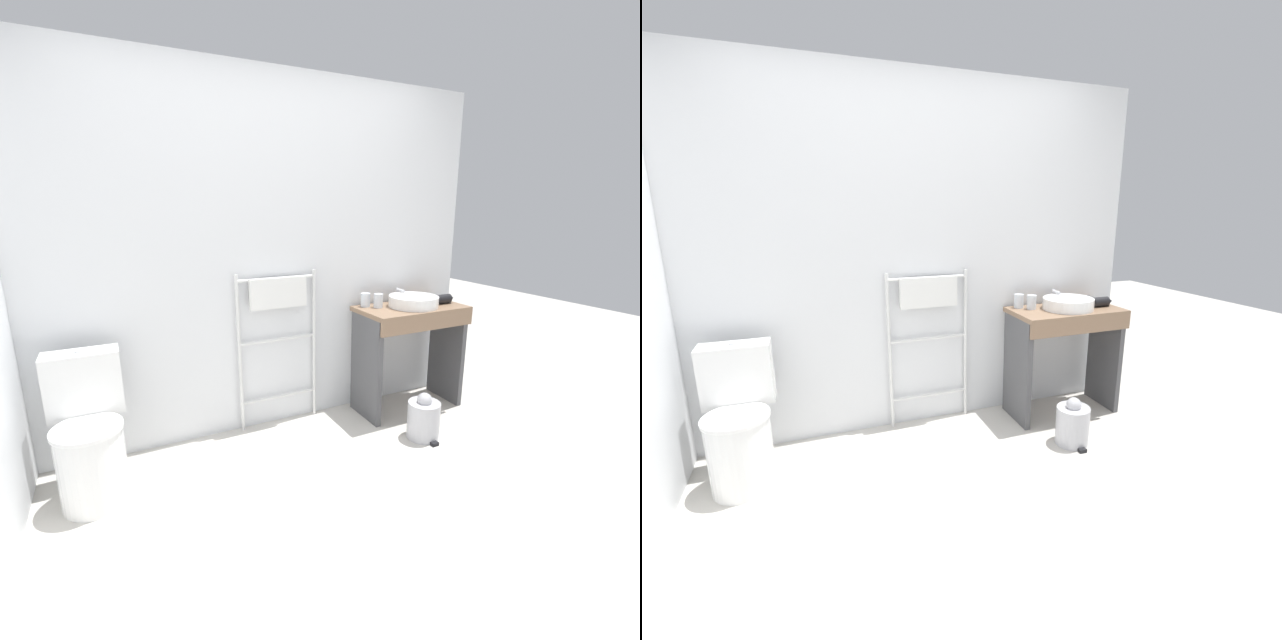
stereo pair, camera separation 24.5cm
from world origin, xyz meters
The scene contains 11 objects.
ground_plane centered at (0.00, 0.00, 0.00)m, with size 12.00×12.00×0.00m, color beige.
wall_back centered at (0.00, 1.46, 1.22)m, with size 3.29×0.12×2.43m, color silver.
toilet centered at (-1.20, 1.04, 0.35)m, with size 0.39×0.50×0.80m.
towel_radiator centered at (0.03, 1.35, 0.84)m, with size 0.60×0.06×1.14m.
vanity_counter centered at (1.04, 1.14, 0.55)m, with size 0.82×0.45×0.83m.
sink_basin centered at (1.05, 1.14, 0.88)m, with size 0.38×0.38×0.08m.
faucet centered at (1.05, 1.33, 0.91)m, with size 0.02×0.10×0.11m.
cup_near_wall centered at (0.72, 1.30, 0.88)m, with size 0.07×0.07×0.10m.
cup_near_edge centered at (0.79, 1.23, 0.88)m, with size 0.07×0.07×0.11m.
hair_dryer centered at (1.33, 1.14, 0.87)m, with size 0.18×0.18×0.07m.
trash_bin centered at (0.85, 0.71, 0.14)m, with size 0.22×0.26×0.33m.
Camera 1 is at (-1.00, -1.39, 1.56)m, focal length 24.00 mm.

